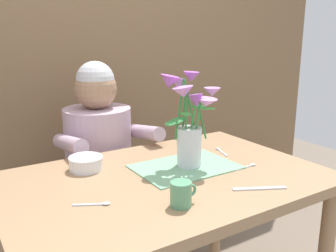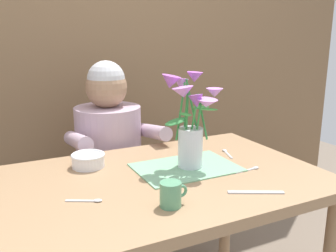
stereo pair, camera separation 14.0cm
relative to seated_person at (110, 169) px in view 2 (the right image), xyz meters
name	(u,v)px [view 2 (the right image)]	position (x,y,z in m)	size (l,w,h in m)	color
wood_panel_backdrop	(87,36)	(0.02, 0.43, 0.69)	(4.00, 0.10, 2.50)	brown
dining_table	(164,200)	(0.02, -0.62, 0.08)	(1.20, 0.80, 0.74)	#9E7A56
seated_person	(110,169)	(0.00, 0.00, 0.00)	(0.45, 0.47, 1.14)	#4C4C56
striped_placemat	(186,167)	(0.14, -0.58, 0.18)	(0.40, 0.28, 0.01)	#7AB289
flower_vase	(190,120)	(0.16, -0.57, 0.37)	(0.26, 0.24, 0.38)	silver
ceramic_bowl	(88,160)	(-0.21, -0.39, 0.21)	(0.14, 0.14, 0.06)	white
dinner_knife	(256,192)	(0.24, -0.89, 0.18)	(0.19, 0.02, 0.01)	silver
ceramic_mug	(171,194)	(-0.07, -0.85, 0.22)	(0.09, 0.07, 0.08)	#569970
spoon_0	(90,201)	(-0.28, -0.70, 0.18)	(0.11, 0.07, 0.01)	silver
spoon_1	(226,152)	(0.40, -0.49, 0.18)	(0.05, 0.12, 0.01)	silver
spoon_2	(251,169)	(0.36, -0.71, 0.18)	(0.12, 0.02, 0.01)	silver
spoon_3	(193,147)	(0.30, -0.35, 0.18)	(0.02, 0.12, 0.01)	silver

